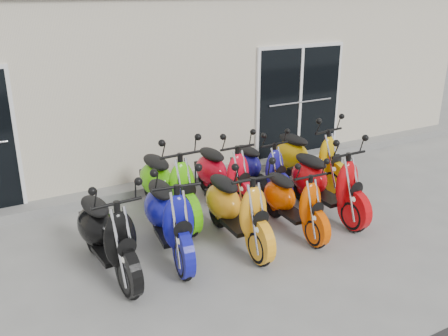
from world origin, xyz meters
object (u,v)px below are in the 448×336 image
Objects in this scene: scooter_back_green at (168,175)px; scooter_back_yellow at (309,149)px; scooter_front_black at (106,223)px; scooter_back_red at (224,165)px; scooter_front_blue at (168,206)px; scooter_back_blue at (260,160)px; scooter_front_red at (327,173)px; scooter_front_orange_a at (237,198)px; scooter_front_orange_b at (294,193)px.

scooter_back_green is 1.04× the size of scooter_back_yellow.
scooter_back_red is at bearing 23.33° from scooter_front_black.
scooter_back_red is (2.24, 1.12, -0.01)m from scooter_front_black.
scooter_front_blue is 0.97× the size of scooter_back_green.
scooter_back_blue is at bearing 6.01° from scooter_back_red.
scooter_back_red is 0.76m from scooter_back_blue.
scooter_front_blue is 1.03× the size of scooter_back_red.
scooter_front_blue is 1.01× the size of scooter_back_yellow.
scooter_front_red is 2.40m from scooter_back_green.
scooter_back_blue is (1.24, 1.33, -0.07)m from scooter_front_orange_a.
scooter_front_orange_b is 0.87× the size of scooter_back_yellow.
scooter_front_blue reaches higher than scooter_front_orange_b.
scooter_front_orange_a is (1.75, -0.12, -0.00)m from scooter_front_black.
scooter_back_blue is (0.34, 1.39, 0.01)m from scooter_front_orange_b.
scooter_front_red is 1.02× the size of scooter_back_red.
scooter_front_red is (1.66, 0.13, 0.01)m from scooter_front_orange_a.
scooter_front_blue is 2.58m from scooter_front_red.
scooter_front_orange_b is at bearing -106.52° from scooter_back_blue.
scooter_back_red is 0.98× the size of scooter_back_yellow.
scooter_front_orange_a is 0.98× the size of scooter_front_red.
scooter_back_green is (0.42, 1.00, 0.02)m from scooter_front_blue.
scooter_front_black is at bearing -141.50° from scooter_back_green.
scooter_front_orange_a is 2.51m from scooter_back_yellow.
scooter_front_blue is at bearing -167.34° from scooter_back_yellow.
scooter_back_red is at bearing 137.26° from scooter_front_red.
scooter_front_orange_b is (2.65, -0.18, -0.08)m from scooter_front_black.
scooter_front_orange_a is 0.99× the size of scooter_back_yellow.
scooter_back_green reaches higher than scooter_back_red.
scooter_back_yellow is (3.10, 1.04, -0.01)m from scooter_front_blue.
scooter_back_green is (1.26, 1.06, 0.03)m from scooter_front_black.
scooter_back_green reaches higher than scooter_front_black.
scooter_front_black is 1.00× the size of scooter_front_orange_a.
scooter_front_blue is 1.14× the size of scooter_back_blue.
scooter_front_red reaches higher than scooter_front_orange_b.
scooter_front_blue is 2.44m from scooter_back_blue.
scooter_back_green is at bearing -177.34° from scooter_back_red.
scooter_back_red is (-0.41, 1.30, 0.07)m from scooter_front_orange_b.
scooter_back_red is at bearing -176.31° from scooter_back_blue.
scooter_front_black is 1.13× the size of scooter_front_orange_b.
scooter_back_green reaches higher than scooter_front_orange_b.
scooter_front_red is (2.58, -0.06, -0.01)m from scooter_front_blue.
scooter_front_black reaches higher than scooter_front_orange_b.
scooter_back_yellow reaches higher than scooter_front_orange_b.
scooter_back_yellow is at bearing 26.82° from scooter_front_blue.
scooter_front_orange_a is 1.82m from scooter_back_blue.
scooter_front_orange_b is 0.84× the size of scooter_back_green.
scooter_front_blue is at bearing 1.20° from scooter_front_black.
scooter_front_black is 0.99× the size of scooter_back_yellow.
scooter_front_blue is 1.16× the size of scooter_front_orange_b.
scooter_front_black is 1.01× the size of scooter_back_red.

